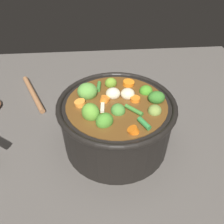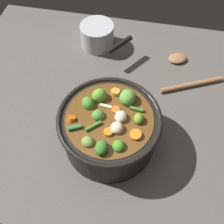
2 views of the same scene
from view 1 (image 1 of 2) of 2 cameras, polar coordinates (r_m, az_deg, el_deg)
The scene contains 3 objects.
ground_plane at distance 0.56m, azimuth 1.04°, elevation -7.57°, with size 1.10×1.10×0.00m, color #514C47.
cooking_pot at distance 0.52m, azimuth 1.11°, elevation -2.46°, with size 0.27×0.27×0.15m.
wooden_spoon at distance 0.75m, azimuth -24.45°, elevation 3.13°, with size 0.20×0.20×0.02m.
Camera 1 is at (0.04, 0.38, 0.42)m, focal length 35.05 mm.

